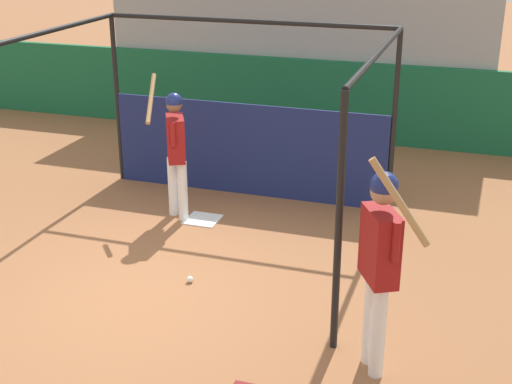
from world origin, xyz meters
TOP-DOWN VIEW (x-y plane):
  - ground_plane at (0.00, 0.00)m, footprint 60.00×60.00m
  - outfield_wall at (0.00, 6.20)m, footprint 24.00×0.12m
  - bleacher_section at (0.00, 8.26)m, footprint 7.05×4.00m
  - batting_cage at (0.21, 2.62)m, footprint 4.18×3.58m
  - home_plate at (-0.05, 2.04)m, footprint 0.44×0.44m
  - player_batter at (-0.41, 2.05)m, footprint 0.71×0.74m
  - player_waiting at (2.68, -0.59)m, footprint 0.64×0.63m
  - baseball at (0.47, 0.39)m, footprint 0.07×0.07m

SIDE VIEW (x-z plane):
  - ground_plane at x=0.00m, z-range 0.00..0.00m
  - home_plate at x=-0.05m, z-range 0.00..0.02m
  - baseball at x=0.47m, z-range 0.00..0.07m
  - outfield_wall at x=0.00m, z-range 0.00..1.43m
  - player_batter at x=-0.41m, z-range 0.11..1.96m
  - batting_cage at x=0.21m, z-range -0.16..2.36m
  - player_waiting at x=2.68m, z-range 0.10..2.22m
  - bleacher_section at x=0.00m, z-range -0.01..3.50m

